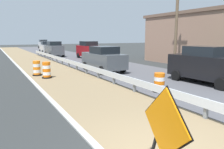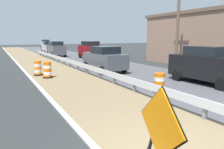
% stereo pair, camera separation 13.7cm
% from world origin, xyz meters
% --- Properties ---
extents(median_dirt_strip, '(4.11, 120.00, 0.01)m').
position_xyz_m(median_dirt_strip, '(0.86, 0.00, 0.00)').
color(median_dirt_strip, '#7F6B4C').
rests_on(median_dirt_strip, ground).
extents(guardrail_median, '(0.18, 57.57, 0.71)m').
position_xyz_m(guardrail_median, '(2.67, 1.98, 0.52)').
color(guardrail_median, silver).
rests_on(guardrail_median, ground).
extents(warning_sign_diamond, '(0.23, 1.46, 1.86)m').
position_xyz_m(warning_sign_diamond, '(-0.66, -0.66, 1.03)').
color(warning_sign_diamond, black).
rests_on(warning_sign_diamond, ground).
extents(traffic_barrel_nearest, '(0.66, 0.66, 0.96)m').
position_xyz_m(traffic_barrel_nearest, '(3.83, 4.47, 0.43)').
color(traffic_barrel_nearest, orange).
rests_on(traffic_barrel_nearest, ground).
extents(traffic_barrel_close, '(0.65, 0.65, 1.08)m').
position_xyz_m(traffic_barrel_close, '(-0.24, 10.97, 0.49)').
color(traffic_barrel_close, orange).
rests_on(traffic_barrel_close, ground).
extents(traffic_barrel_mid, '(0.63, 0.63, 1.06)m').
position_xyz_m(traffic_barrel_mid, '(-0.63, 12.29, 0.48)').
color(traffic_barrel_mid, orange).
rests_on(traffic_barrel_mid, ground).
extents(car_lead_near_lane, '(2.00, 4.10, 2.12)m').
position_xyz_m(car_lead_near_lane, '(4.43, 26.91, 1.06)').
color(car_lead_near_lane, '#4C5156').
rests_on(car_lead_near_lane, ground).
extents(car_trailing_near_lane, '(2.02, 4.32, 2.10)m').
position_xyz_m(car_trailing_near_lane, '(7.70, 49.31, 1.05)').
color(car_trailing_near_lane, silver).
rests_on(car_trailing_near_lane, ground).
extents(car_lead_far_lane, '(2.11, 4.55, 1.99)m').
position_xyz_m(car_lead_far_lane, '(4.44, 11.76, 1.00)').
color(car_lead_far_lane, '#4C5156').
rests_on(car_lead_far_lane, ground).
extents(car_mid_far_lane, '(2.12, 4.41, 2.19)m').
position_xyz_m(car_mid_far_lane, '(7.57, 21.79, 1.10)').
color(car_mid_far_lane, maroon).
rests_on(car_mid_far_lane, ground).
extents(car_trailing_far_lane, '(2.11, 4.17, 2.03)m').
position_xyz_m(car_trailing_far_lane, '(4.80, 33.09, 1.01)').
color(car_trailing_far_lane, silver).
rests_on(car_trailing_far_lane, ground).
extents(car_distant_a, '(2.03, 4.59, 2.19)m').
position_xyz_m(car_distant_a, '(7.60, 4.66, 1.09)').
color(car_distant_a, black).
rests_on(car_distant_a, ground).
extents(roadside_shop_near, '(6.24, 15.52, 5.14)m').
position_xyz_m(roadside_shop_near, '(15.46, 9.19, 2.58)').
color(roadside_shop_near, '#93705B').
rests_on(roadside_shop_near, ground).
extents(utility_pole_near, '(0.24, 1.80, 9.08)m').
position_xyz_m(utility_pole_near, '(10.01, 9.50, 4.70)').
color(utility_pole_near, brown).
rests_on(utility_pole_near, ground).
extents(bush_roadside, '(3.21, 3.21, 1.53)m').
position_xyz_m(bush_roadside, '(9.78, 6.06, 0.76)').
color(bush_roadside, '#1E4C23').
rests_on(bush_roadside, ground).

